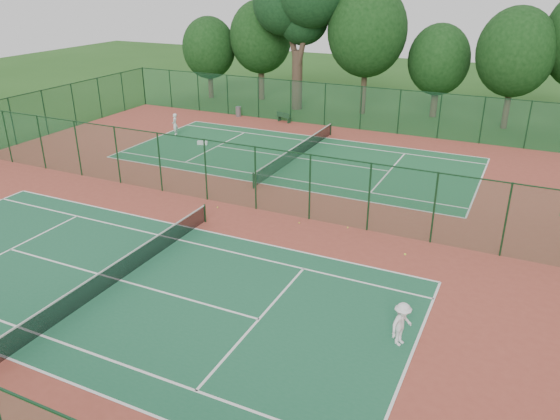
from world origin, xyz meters
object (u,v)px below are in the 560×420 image
object	(u,v)px
bench	(284,117)
big_tree	(300,2)
trash_bin	(238,112)
player_far	(175,124)
kit_bag	(202,143)
player_near	(402,324)

from	to	relation	value
bench	big_tree	world-z (taller)	big_tree
trash_bin	big_tree	size ratio (longest dim) A/B	0.07
player_far	big_tree	world-z (taller)	big_tree
kit_bag	bench	bearing A→B (deg)	56.50
player_far	kit_bag	size ratio (longest dim) A/B	2.29
bench	kit_bag	distance (m)	8.99
player_far	bench	world-z (taller)	player_far
trash_bin	bench	world-z (taller)	trash_bin
trash_bin	kit_bag	world-z (taller)	trash_bin
kit_bag	trash_bin	bearing A→B (deg)	85.40
player_far	big_tree	distance (m)	15.92
trash_bin	big_tree	bearing A→B (deg)	55.54
bench	big_tree	xyz separation A→B (m)	(-0.94, 5.25, 8.87)
kit_bag	big_tree	bearing A→B (deg)	66.44
player_far	player_near	bearing A→B (deg)	27.92
bench	big_tree	distance (m)	10.35
trash_bin	bench	bearing A→B (deg)	-1.39
player_far	trash_bin	distance (m)	7.55
bench	big_tree	size ratio (longest dim) A/B	0.11
player_far	kit_bag	xyz separation A→B (m)	(3.33, -1.32, -0.71)
player_near	player_far	bearing A→B (deg)	71.78
player_far	trash_bin	xyz separation A→B (m)	(1.45, 7.39, -0.42)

